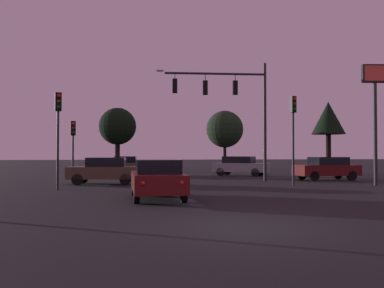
{
  "coord_description": "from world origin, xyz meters",
  "views": [
    {
      "loc": [
        -2.76,
        -9.77,
        1.76
      ],
      "look_at": [
        1.58,
        18.15,
        2.38
      ],
      "focal_mm": 39.64,
      "sensor_mm": 36.0,
      "label": 1
    }
  ],
  "objects": [
    {
      "name": "tree_left_far",
      "position": [
        14.65,
        24.82,
        4.77
      ],
      "size": [
        2.88,
        2.88,
        6.27
      ],
      "color": "black",
      "rests_on": "ground"
    },
    {
      "name": "tree_center_horizon",
      "position": [
        7.76,
        34.87,
        4.36
      ],
      "size": [
        4.0,
        4.0,
        6.38
      ],
      "color": "black",
      "rests_on": "ground"
    },
    {
      "name": "traffic_signal_mast_arm",
      "position": [
        3.8,
        16.29,
        5.2
      ],
      "size": [
        7.05,
        0.72,
        7.52
      ],
      "color": "#232326",
      "rests_on": "ground"
    },
    {
      "name": "car_parked_lot",
      "position": [
        6.06,
        22.41,
        0.79
      ],
      "size": [
        4.5,
        3.79,
        1.52
      ],
      "color": "gray",
      "rests_on": "ground"
    },
    {
      "name": "store_sign_illuminated",
      "position": [
        10.71,
        11.55,
        4.88
      ],
      "size": [
        1.42,
        0.44,
        6.64
      ],
      "color": "#232326",
      "rests_on": "ground"
    },
    {
      "name": "car_far_lane",
      "position": [
        -2.79,
        24.2,
        0.8
      ],
      "size": [
        2.18,
        4.49,
        1.52
      ],
      "color": "#473828",
      "rests_on": "ground"
    },
    {
      "name": "traffic_light_corner_left",
      "position": [
        6.27,
        12.24,
        3.44
      ],
      "size": [
        0.36,
        0.38,
        4.89
      ],
      "color": "#232326",
      "rests_on": "ground"
    },
    {
      "name": "ground_plane",
      "position": [
        0.0,
        24.5,
        0.0
      ],
      "size": [
        168.0,
        168.0,
        0.0
      ],
      "primitive_type": "plane",
      "color": "black",
      "rests_on": "ground"
    },
    {
      "name": "traffic_light_corner_right",
      "position": [
        -6.06,
        17.5,
        2.7
      ],
      "size": [
        0.35,
        0.38,
        3.78
      ],
      "color": "#232326",
      "rests_on": "ground"
    },
    {
      "name": "car_crossing_left",
      "position": [
        -4.01,
        14.85,
        0.79
      ],
      "size": [
        4.12,
        2.11,
        1.52
      ],
      "color": "#473828",
      "rests_on": "ground"
    },
    {
      "name": "car_crossing_right",
      "position": [
        10.2,
        16.22,
        0.79
      ],
      "size": [
        4.24,
        2.12,
        1.52
      ],
      "color": "#4C0F0F",
      "rests_on": "ground"
    },
    {
      "name": "traffic_light_median",
      "position": [
        -6.03,
        11.39,
        3.31
      ],
      "size": [
        0.36,
        0.38,
        4.7
      ],
      "color": "#232326",
      "rests_on": "ground"
    },
    {
      "name": "car_nearside_lane",
      "position": [
        -1.58,
        6.63,
        0.8
      ],
      "size": [
        1.92,
        4.59,
        1.52
      ],
      "color": "#4C0F0F",
      "rests_on": "ground"
    },
    {
      "name": "tree_behind_sign",
      "position": [
        -3.64,
        33.15,
        4.43
      ],
      "size": [
        3.71,
        3.71,
        6.33
      ],
      "color": "black",
      "rests_on": "ground"
    }
  ]
}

